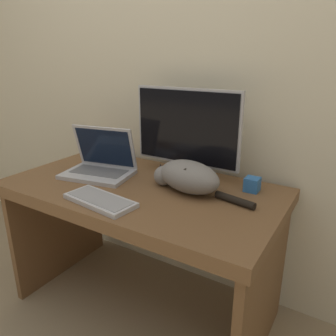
# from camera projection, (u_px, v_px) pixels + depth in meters

# --- Properties ---
(wall_back) EXTENTS (6.40, 0.06, 2.60)m
(wall_back) POSITION_uv_depth(u_px,v_px,m) (185.00, 54.00, 1.70)
(wall_back) COLOR beige
(wall_back) RESTS_ON ground_plane
(desk) EXTENTS (1.31, 0.71, 0.70)m
(desk) POSITION_uv_depth(u_px,v_px,m) (142.00, 215.00, 1.61)
(desk) COLOR brown
(desk) RESTS_ON ground_plane
(monitor) EXTENTS (0.56, 0.20, 0.44)m
(monitor) POSITION_uv_depth(u_px,v_px,m) (186.00, 134.00, 1.60)
(monitor) COLOR #B2B2B7
(monitor) RESTS_ON desk
(laptop) EXTENTS (0.38, 0.30, 0.25)m
(laptop) POSITION_uv_depth(u_px,v_px,m) (100.00, 165.00, 1.69)
(laptop) COLOR #B7B7BC
(laptop) RESTS_ON desk
(external_keyboard) EXTENTS (0.34, 0.17, 0.02)m
(external_keyboard) POSITION_uv_depth(u_px,v_px,m) (100.00, 200.00, 1.38)
(external_keyboard) COLOR #BCBCC1
(external_keyboard) RESTS_ON desk
(cat) EXTENTS (0.51, 0.24, 0.14)m
(cat) POSITION_uv_depth(u_px,v_px,m) (188.00, 176.00, 1.48)
(cat) COLOR gray
(cat) RESTS_ON desk
(small_toy) EXTENTS (0.06, 0.06, 0.06)m
(small_toy) POSITION_uv_depth(u_px,v_px,m) (252.00, 184.00, 1.49)
(small_toy) COLOR #2D6BB7
(small_toy) RESTS_ON desk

